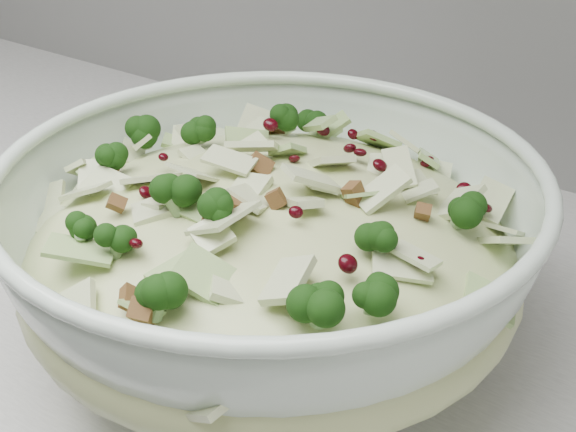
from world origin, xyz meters
name	(u,v)px	position (x,y,z in m)	size (l,w,h in m)	color
mixing_bowl	(271,257)	(0.25, 1.60, 0.98)	(0.46, 0.46, 0.15)	silver
salad	(271,228)	(0.25, 1.60, 1.00)	(0.45, 0.45, 0.15)	#C0CD8C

